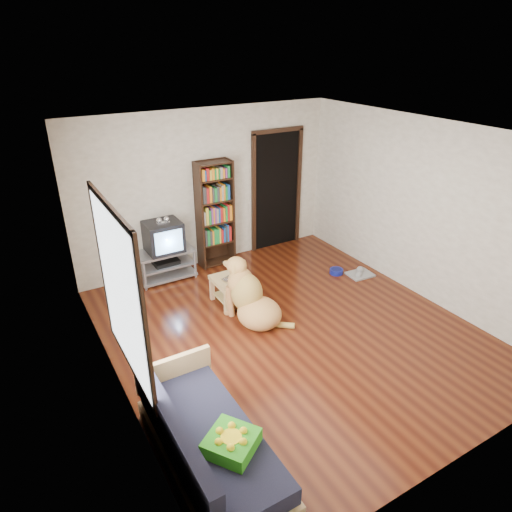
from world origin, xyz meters
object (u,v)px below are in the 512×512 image
crt_tv (163,236)px  bookshelf (215,209)px  green_cushion (231,442)px  sofa (206,445)px  dog (251,299)px  dog_bowl (336,271)px  grey_rag (360,274)px  coffee_table (233,286)px  laptop (234,278)px  tv_stand (166,263)px

crt_tv → bookshelf: 0.99m
green_cushion → bookshelf: 4.41m
bookshelf → sofa: bearing=-117.3°
green_cushion → dog: size_ratio=0.38×
bookshelf → green_cushion: bearing=-114.3°
dog → dog_bowl: bearing=14.0°
grey_rag → coffee_table: bearing=171.8°
sofa → green_cushion: bearing=-65.4°
grey_rag → crt_tv: (-2.79, 1.55, 0.73)m
laptop → tv_stand: tv_stand is taller
bookshelf → dog: bearing=-101.7°
dog_bowl → coffee_table: (-1.90, 0.07, 0.24)m
green_cushion → laptop: green_cushion is taller
dog_bowl → grey_rag: 0.39m
sofa → coffee_table: 2.88m
laptop → sofa: sofa is taller
bookshelf → dog: (-0.38, -1.85, -0.66)m
grey_rag → tv_stand: size_ratio=0.44×
dog → sofa: bearing=-129.4°
coffee_table → dog: 0.55m
laptop → dog: dog is taller
sofa → dog: size_ratio=1.74×
laptop → dog_bowl: laptop is taller
laptop → dog: size_ratio=0.31×
laptop → coffee_table: laptop is taller
dog_bowl → tv_stand: size_ratio=0.24×
laptop → tv_stand: bearing=99.3°
laptop → sofa: bearing=-139.2°
crt_tv → sofa: size_ratio=0.32×
coffee_table → dog: (-0.02, -0.54, 0.06)m
green_cushion → sofa: size_ratio=0.22×
bookshelf → coffee_table: bearing=-105.6°
crt_tv → coffee_table: 1.44m
dog_bowl → tv_stand: tv_stand is taller
dog_bowl → dog: size_ratio=0.21×
grey_rag → tv_stand: bearing=151.3°
coffee_table → dog: size_ratio=0.53×
green_cushion → laptop: size_ratio=1.25×
bookshelf → tv_stand: bearing=-174.4°
green_cushion → sofa: sofa is taller
grey_rag → tv_stand: 3.19m
dog_bowl → sofa: sofa is taller
coffee_table → sofa: bearing=-122.8°
dog_bowl → dog: (-1.92, -0.48, 0.30)m
dog_bowl → grey_rag: size_ratio=0.55×
crt_tv → coffee_table: (0.59, -1.23, -0.46)m
tv_stand → crt_tv: 0.47m
tv_stand → crt_tv: crt_tv is taller
crt_tv → dog: crt_tv is taller
tv_stand → sofa: (-0.97, -3.63, -0.01)m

